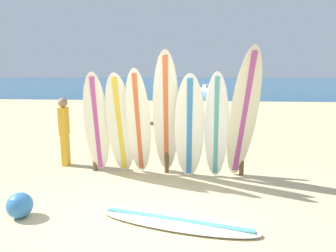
{
  "coord_description": "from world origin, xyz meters",
  "views": [
    {
      "loc": [
        0.79,
        -3.88,
        2.1
      ],
      "look_at": [
        0.19,
        2.56,
        0.94
      ],
      "focal_mm": 32.96,
      "sensor_mm": 36.0,
      "label": 1
    }
  ],
  "objects_px": {
    "beachgoer_standing": "(64,129)",
    "surfboard_leaning_left": "(120,126)",
    "beach_ball": "(20,205)",
    "surfboard_rack": "(167,136)",
    "small_boat_offshore": "(207,89)",
    "surfboard_leaning_far_right": "(243,116)",
    "surfboard_lying_on_sand": "(176,222)",
    "surfboard_leaning_far_left": "(97,125)",
    "surfboard_leaning_center": "(166,116)",
    "surfboard_leaning_center_left": "(138,124)",
    "surfboard_leaning_right": "(216,127)",
    "surfboard_leaning_center_right": "(189,128)"
  },
  "relations": [
    {
      "from": "surfboard_leaning_center",
      "to": "beach_ball",
      "type": "relative_size",
      "value": 6.71
    },
    {
      "from": "surfboard_lying_on_sand",
      "to": "beachgoer_standing",
      "type": "distance_m",
      "value": 3.72
    },
    {
      "from": "small_boat_offshore",
      "to": "beachgoer_standing",
      "type": "bearing_deg",
      "value": -98.62
    },
    {
      "from": "surfboard_lying_on_sand",
      "to": "surfboard_leaning_far_left",
      "type": "bearing_deg",
      "value": 132.42
    },
    {
      "from": "surfboard_leaning_far_left",
      "to": "surfboard_leaning_right",
      "type": "xyz_separation_m",
      "value": [
        2.35,
        -0.02,
        0.0
      ]
    },
    {
      "from": "surfboard_lying_on_sand",
      "to": "surfboard_rack",
      "type": "bearing_deg",
      "value": 99.08
    },
    {
      "from": "surfboard_leaning_center",
      "to": "surfboard_leaning_far_right",
      "type": "distance_m",
      "value": 1.45
    },
    {
      "from": "surfboard_leaning_left",
      "to": "surfboard_leaning_far_right",
      "type": "relative_size",
      "value": 0.82
    },
    {
      "from": "small_boat_offshore",
      "to": "surfboard_leaning_center_left",
      "type": "bearing_deg",
      "value": -94.57
    },
    {
      "from": "surfboard_leaning_center",
      "to": "small_boat_offshore",
      "type": "height_order",
      "value": "surfboard_leaning_center"
    },
    {
      "from": "surfboard_leaning_left",
      "to": "beachgoer_standing",
      "type": "distance_m",
      "value": 1.57
    },
    {
      "from": "beachgoer_standing",
      "to": "surfboard_leaning_left",
      "type": "bearing_deg",
      "value": -23.86
    },
    {
      "from": "surfboard_leaning_far_left",
      "to": "small_boat_offshore",
      "type": "height_order",
      "value": "surfboard_leaning_far_left"
    },
    {
      "from": "surfboard_leaning_center",
      "to": "surfboard_leaning_right",
      "type": "bearing_deg",
      "value": 0.7
    },
    {
      "from": "surfboard_rack",
      "to": "beach_ball",
      "type": "xyz_separation_m",
      "value": [
        -1.92,
        -2.18,
        -0.6
      ]
    },
    {
      "from": "surfboard_rack",
      "to": "surfboard_leaning_center_right",
      "type": "relative_size",
      "value": 1.53
    },
    {
      "from": "surfboard_leaning_center",
      "to": "surfboard_leaning_center_right",
      "type": "distance_m",
      "value": 0.51
    },
    {
      "from": "small_boat_offshore",
      "to": "beach_ball",
      "type": "distance_m",
      "value": 28.53
    },
    {
      "from": "surfboard_lying_on_sand",
      "to": "beachgoer_standing",
      "type": "relative_size",
      "value": 1.55
    },
    {
      "from": "surfboard_leaning_far_left",
      "to": "beach_ball",
      "type": "xyz_separation_m",
      "value": [
        -0.56,
        -1.88,
        -0.86
      ]
    },
    {
      "from": "surfboard_leaning_far_left",
      "to": "beachgoer_standing",
      "type": "height_order",
      "value": "surfboard_leaning_far_left"
    },
    {
      "from": "surfboard_lying_on_sand",
      "to": "beachgoer_standing",
      "type": "bearing_deg",
      "value": 136.93
    },
    {
      "from": "surfboard_leaning_far_left",
      "to": "beachgoer_standing",
      "type": "xyz_separation_m",
      "value": [
        -0.94,
        0.61,
        -0.21
      ]
    },
    {
      "from": "surfboard_lying_on_sand",
      "to": "beach_ball",
      "type": "xyz_separation_m",
      "value": [
        -2.27,
        -0.01,
        0.15
      ]
    },
    {
      "from": "surfboard_leaning_left",
      "to": "surfboard_lying_on_sand",
      "type": "height_order",
      "value": "surfboard_leaning_left"
    },
    {
      "from": "surfboard_leaning_far_left",
      "to": "surfboard_leaning_far_right",
      "type": "relative_size",
      "value": 0.82
    },
    {
      "from": "surfboard_leaning_far_left",
      "to": "surfboard_leaning_left",
      "type": "distance_m",
      "value": 0.48
    },
    {
      "from": "surfboard_leaning_right",
      "to": "beach_ball",
      "type": "bearing_deg",
      "value": -147.29
    },
    {
      "from": "surfboard_lying_on_sand",
      "to": "beach_ball",
      "type": "distance_m",
      "value": 2.28
    },
    {
      "from": "surfboard_leaning_far_left",
      "to": "small_boat_offshore",
      "type": "xyz_separation_m",
      "value": [
        2.97,
        26.43,
        -0.79
      ]
    },
    {
      "from": "surfboard_leaning_far_right",
      "to": "surfboard_lying_on_sand",
      "type": "height_order",
      "value": "surfboard_leaning_far_right"
    },
    {
      "from": "surfboard_leaning_far_left",
      "to": "surfboard_leaning_center_left",
      "type": "height_order",
      "value": "surfboard_leaning_center_left"
    },
    {
      "from": "surfboard_rack",
      "to": "small_boat_offshore",
      "type": "height_order",
      "value": "surfboard_rack"
    },
    {
      "from": "beachgoer_standing",
      "to": "beach_ball",
      "type": "height_order",
      "value": "beachgoer_standing"
    },
    {
      "from": "surfboard_rack",
      "to": "surfboard_leaning_far_left",
      "type": "distance_m",
      "value": 1.42
    },
    {
      "from": "surfboard_leaning_center_left",
      "to": "surfboard_leaning_center_right",
      "type": "bearing_deg",
      "value": -4.29
    },
    {
      "from": "surfboard_leaning_center_left",
      "to": "beach_ball",
      "type": "bearing_deg",
      "value": -127.9
    },
    {
      "from": "surfboard_leaning_center",
      "to": "beachgoer_standing",
      "type": "distance_m",
      "value": 2.45
    },
    {
      "from": "surfboard_leaning_center_left",
      "to": "surfboard_leaning_center",
      "type": "height_order",
      "value": "surfboard_leaning_center"
    },
    {
      "from": "surfboard_leaning_center_right",
      "to": "beach_ball",
      "type": "bearing_deg",
      "value": -144.06
    },
    {
      "from": "surfboard_leaning_center",
      "to": "beachgoer_standing",
      "type": "relative_size",
      "value": 1.63
    },
    {
      "from": "surfboard_leaning_center",
      "to": "surfboard_leaning_center_right",
      "type": "relative_size",
      "value": 1.2
    },
    {
      "from": "surfboard_rack",
      "to": "small_boat_offshore",
      "type": "distance_m",
      "value": 26.19
    },
    {
      "from": "surfboard_rack",
      "to": "small_boat_offshore",
      "type": "xyz_separation_m",
      "value": [
        1.61,
        26.13,
        -0.52
      ]
    },
    {
      "from": "surfboard_leaning_center_right",
      "to": "beachgoer_standing",
      "type": "xyz_separation_m",
      "value": [
        -2.78,
        0.75,
        -0.2
      ]
    },
    {
      "from": "surfboard_leaning_center_right",
      "to": "surfboard_leaning_far_right",
      "type": "distance_m",
      "value": 1.03
    },
    {
      "from": "surfboard_leaning_left",
      "to": "small_boat_offshore",
      "type": "xyz_separation_m",
      "value": [
        2.49,
        26.45,
        -0.79
      ]
    },
    {
      "from": "surfboard_leaning_right",
      "to": "surfboard_leaning_far_right",
      "type": "xyz_separation_m",
      "value": [
        0.49,
        -0.06,
        0.22
      ]
    },
    {
      "from": "surfboard_leaning_right",
      "to": "surfboard_lying_on_sand",
      "type": "relative_size",
      "value": 0.89
    },
    {
      "from": "surfboard_lying_on_sand",
      "to": "small_boat_offshore",
      "type": "height_order",
      "value": "small_boat_offshore"
    }
  ]
}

